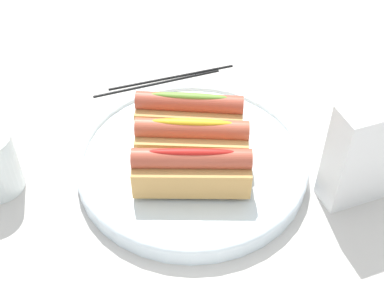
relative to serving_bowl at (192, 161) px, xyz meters
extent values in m
plane|color=beige|center=(-0.01, -0.02, -0.02)|extent=(2.40, 2.40, 0.00)
cylinder|color=silver|center=(0.00, 0.00, 0.00)|extent=(0.32, 0.32, 0.02)
torus|color=silver|center=(0.00, 0.00, 0.01)|extent=(0.32, 0.32, 0.01)
cube|color=tan|center=(-0.01, -0.05, 0.03)|extent=(0.16, 0.09, 0.04)
cylinder|color=#B24C38|center=(-0.01, -0.05, 0.06)|extent=(0.15, 0.06, 0.03)
ellipsoid|color=olive|center=(-0.01, -0.05, 0.07)|extent=(0.11, 0.04, 0.01)
cube|color=tan|center=(0.00, 0.00, 0.03)|extent=(0.16, 0.08, 0.04)
cylinder|color=#BC563D|center=(0.00, 0.00, 0.06)|extent=(0.15, 0.06, 0.03)
ellipsoid|color=gold|center=(0.00, 0.00, 0.07)|extent=(0.11, 0.04, 0.01)
cube|color=tan|center=(0.01, 0.05, 0.03)|extent=(0.16, 0.08, 0.04)
cylinder|color=#B24C38|center=(0.01, 0.05, 0.06)|extent=(0.15, 0.05, 0.03)
ellipsoid|color=red|center=(0.01, 0.05, 0.07)|extent=(0.11, 0.03, 0.01)
cube|color=white|center=(-0.21, 0.08, 0.06)|extent=(0.12, 0.06, 0.15)
cylinder|color=black|center=(0.02, -0.21, -0.01)|extent=(0.22, 0.04, 0.01)
cylinder|color=black|center=(-0.01, -0.22, -0.01)|extent=(0.22, 0.03, 0.01)
camera|label=1|loc=(0.10, 0.51, 0.54)|focal=49.95mm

